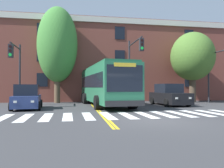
# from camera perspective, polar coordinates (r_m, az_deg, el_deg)

# --- Properties ---
(ground_plane) EXTENTS (120.00, 120.00, 0.00)m
(ground_plane) POSITION_cam_1_polar(r_m,az_deg,el_deg) (10.52, 11.30, -9.29)
(ground_plane) COLOR #38383A
(crosswalk) EXTENTS (13.45, 3.71, 0.01)m
(crosswalk) POSITION_cam_1_polar(r_m,az_deg,el_deg) (12.28, 3.82, -8.08)
(crosswalk) COLOR white
(crosswalk) RESTS_ON ground
(lane_line_yellow_inner) EXTENTS (0.12, 36.00, 0.01)m
(lane_line_yellow_inner) POSITION_cam_1_polar(r_m,az_deg,el_deg) (25.94, -6.36, -4.28)
(lane_line_yellow_inner) COLOR gold
(lane_line_yellow_inner) RESTS_ON ground
(lane_line_yellow_outer) EXTENTS (0.12, 36.00, 0.01)m
(lane_line_yellow_outer) POSITION_cam_1_polar(r_m,az_deg,el_deg) (25.95, -6.01, -4.28)
(lane_line_yellow_outer) COLOR gold
(lane_line_yellow_outer) RESTS_ON ground
(city_bus) EXTENTS (3.82, 10.82, 3.32)m
(city_bus) POSITION_cam_1_polar(r_m,az_deg,el_deg) (18.55, -1.82, -0.13)
(city_bus) COLOR #28704C
(city_bus) RESTS_ON ground
(car_navy_near_lane) EXTENTS (2.27, 3.95, 1.74)m
(car_navy_near_lane) POSITION_cam_1_polar(r_m,az_deg,el_deg) (16.69, -21.27, -3.37)
(car_navy_near_lane) COLOR navy
(car_navy_near_lane) RESTS_ON ground
(car_black_far_lane) EXTENTS (2.31, 4.72, 1.85)m
(car_black_far_lane) POSITION_cam_1_polar(r_m,az_deg,el_deg) (19.54, 14.68, -2.92)
(car_black_far_lane) COLOR black
(car_black_far_lane) RESTS_ON ground
(car_tan_behind_bus) EXTENTS (2.70, 5.30, 2.23)m
(car_tan_behind_bus) POSITION_cam_1_polar(r_m,az_deg,el_deg) (29.11, -3.68, -1.84)
(car_tan_behind_bus) COLOR tan
(car_tan_behind_bus) RESTS_ON ground
(traffic_light_near_corner) EXTENTS (0.34, 3.72, 5.35)m
(traffic_light_near_corner) POSITION_cam_1_polar(r_m,az_deg,el_deg) (22.99, 25.99, 4.36)
(traffic_light_near_corner) COLOR #28282D
(traffic_light_near_corner) RESTS_ON ground
(traffic_light_far_corner) EXTENTS (0.34, 3.06, 5.24)m
(traffic_light_far_corner) POSITION_cam_1_polar(r_m,az_deg,el_deg) (19.24, -23.76, 5.05)
(traffic_light_far_corner) COLOR #28282D
(traffic_light_far_corner) RESTS_ON ground
(traffic_light_overhead) EXTENTS (0.34, 4.07, 6.00)m
(traffic_light_overhead) POSITION_cam_1_polar(r_m,az_deg,el_deg) (19.50, 5.71, 6.44)
(traffic_light_overhead) COLOR #28282D
(traffic_light_overhead) RESTS_ON ground
(street_tree_curbside_large) EXTENTS (5.89, 6.17, 7.25)m
(street_tree_curbside_large) POSITION_cam_1_polar(r_m,az_deg,el_deg) (24.29, 20.25, 6.68)
(street_tree_curbside_large) COLOR #4C3D2D
(street_tree_curbside_large) RESTS_ON ground
(street_tree_curbside_small) EXTENTS (5.25, 5.12, 9.62)m
(street_tree_curbside_small) POSITION_cam_1_polar(r_m,az_deg,el_deg) (22.79, -14.09, 9.91)
(street_tree_curbside_small) COLOR brown
(street_tree_curbside_small) RESTS_ON ground
(building_facade) EXTENTS (40.85, 9.04, 9.26)m
(building_facade) POSITION_cam_1_polar(r_m,az_deg,el_deg) (28.37, 0.26, 5.38)
(building_facade) COLOR brown
(building_facade) RESTS_ON ground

